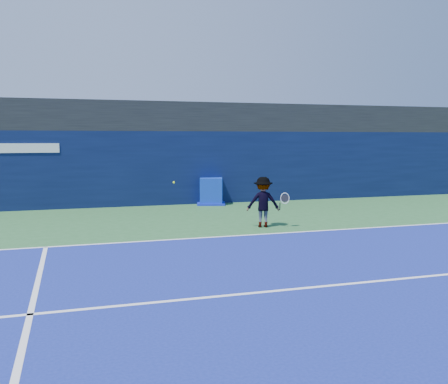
% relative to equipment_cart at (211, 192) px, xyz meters
% --- Properties ---
extents(ground, '(80.00, 80.00, 0.00)m').
position_rel_equipment_cart_xyz_m(ground, '(-1.16, -9.77, -0.50)').
color(ground, '#2B5F30').
rests_on(ground, ground).
extents(baseline, '(24.00, 0.10, 0.01)m').
position_rel_equipment_cart_xyz_m(baseline, '(-1.16, -6.77, -0.49)').
color(baseline, white).
rests_on(baseline, ground).
extents(service_line, '(24.00, 0.10, 0.01)m').
position_rel_equipment_cart_xyz_m(service_line, '(-1.16, -11.77, -0.49)').
color(service_line, white).
rests_on(service_line, ground).
extents(stadium_band, '(36.00, 3.00, 1.20)m').
position_rel_equipment_cart_xyz_m(stadium_band, '(-1.16, 1.73, 3.10)').
color(stadium_band, black).
rests_on(stadium_band, back_wall_assembly).
extents(back_wall_assembly, '(36.00, 1.03, 3.00)m').
position_rel_equipment_cart_xyz_m(back_wall_assembly, '(-1.16, 0.73, 1.00)').
color(back_wall_assembly, '#0A1338').
rests_on(back_wall_assembly, ground).
extents(equipment_cart, '(1.40, 1.40, 1.09)m').
position_rel_equipment_cart_xyz_m(equipment_cart, '(0.00, 0.00, 0.00)').
color(equipment_cart, '#0B2BA7').
rests_on(equipment_cart, ground).
extents(tennis_player, '(1.29, 0.83, 1.54)m').
position_rel_equipment_cart_xyz_m(tennis_player, '(0.09, -5.63, 0.27)').
color(tennis_player, silver).
rests_on(tennis_player, ground).
extents(tennis_ball, '(0.07, 0.07, 0.07)m').
position_rel_equipment_cart_xyz_m(tennis_ball, '(-2.27, -3.58, 0.77)').
color(tennis_ball, '#C2EA1A').
rests_on(tennis_ball, ground).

